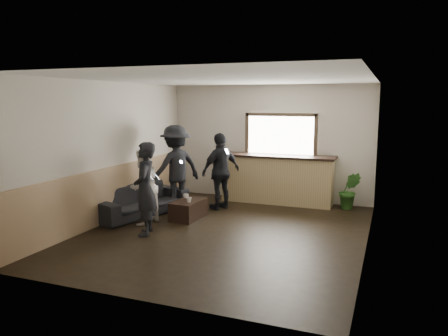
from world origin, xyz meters
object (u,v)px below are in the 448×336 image
at_px(person_c, 176,167).
at_px(sofa, 140,200).
at_px(coffee_table, 188,209).
at_px(person_b, 143,187).
at_px(person_a, 145,189).
at_px(bar_counter, 277,176).
at_px(person_d, 221,171).
at_px(cup_a, 186,196).
at_px(cup_b, 189,200).
at_px(potted_plant, 350,191).

bearing_deg(person_c, sofa, 0.84).
relative_size(sofa, person_c, 1.15).
distance_m(coffee_table, person_b, 1.09).
height_order(sofa, person_b, person_b).
xyz_separation_m(person_a, person_c, (-0.38, 1.93, 0.10)).
distance_m(bar_counter, sofa, 3.29).
relative_size(person_b, person_d, 0.88).
height_order(sofa, person_c, person_c).
xyz_separation_m(cup_a, person_d, (0.46, 0.85, 0.43)).
relative_size(coffee_table, person_c, 0.46).
height_order(cup_b, person_b, person_b).
height_order(potted_plant, person_b, person_b).
bearing_deg(sofa, cup_a, -57.72).
height_order(sofa, coffee_table, sofa).
xyz_separation_m(bar_counter, cup_a, (-1.49, -1.91, -0.21)).
relative_size(sofa, coffee_table, 2.53).
distance_m(coffee_table, cup_b, 0.30).
xyz_separation_m(cup_a, person_c, (-0.50, 0.51, 0.51)).
xyz_separation_m(cup_b, person_d, (0.23, 1.17, 0.42)).
xyz_separation_m(person_b, person_c, (0.01, 1.36, 0.19)).
distance_m(bar_counter, potted_plant, 1.69).
distance_m(potted_plant, person_b, 4.58).
xyz_separation_m(potted_plant, person_b, (-3.68, -2.71, 0.33)).
bearing_deg(cup_a, cup_b, -54.97).
bearing_deg(coffee_table, potted_plant, 33.83).
height_order(person_a, person_b, person_a).
distance_m(person_a, person_b, 0.71).
relative_size(coffee_table, person_d, 0.50).
relative_size(sofa, person_d, 1.27).
bearing_deg(person_c, cup_a, 76.07).
height_order(coffee_table, potted_plant, potted_plant).
distance_m(sofa, potted_plant, 4.64).
height_order(cup_b, person_a, person_a).
xyz_separation_m(sofa, cup_a, (0.96, 0.27, 0.11)).
distance_m(cup_a, person_d, 1.05).
bearing_deg(coffee_table, person_b, -133.76).
height_order(cup_a, person_a, person_a).
bearing_deg(person_d, potted_plant, 141.27).
bearing_deg(cup_b, cup_a, 125.03).
relative_size(bar_counter, sofa, 1.24).
height_order(sofa, cup_a, sofa).
relative_size(cup_a, potted_plant, 0.14).
bearing_deg(cup_b, potted_plant, 36.57).
distance_m(person_a, person_d, 2.34).
xyz_separation_m(sofa, person_b, (0.45, -0.58, 0.43)).
xyz_separation_m(potted_plant, person_d, (-2.71, -1.01, 0.44)).
height_order(bar_counter, person_b, bar_counter).
bearing_deg(cup_a, coffee_table, -51.67).
relative_size(cup_b, person_a, 0.06).
bearing_deg(person_b, person_d, 153.27).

